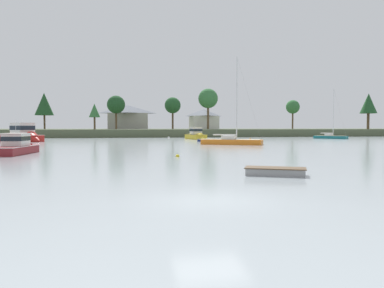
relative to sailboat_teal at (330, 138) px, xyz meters
The scene contains 21 objects.
ground_plane 73.96m from the sailboat_teal, 124.68° to the right, with size 462.07×462.07×0.00m, color #939EA3.
far_shore_bank 58.97m from the sailboat_teal, 135.54° to the left, with size 207.93×50.57×2.00m, color #4C563D.
sailboat_teal is the anchor object (origin of this frame).
cruiser_red 62.27m from the sailboat_teal, behind, with size 9.98×10.09×6.78m.
sailboat_orange 36.77m from the sailboat_teal, 143.14° to the right, with size 8.86×6.46×13.19m.
dinghy_grey 66.55m from the sailboat_teal, 123.99° to the right, with size 3.37×2.53×0.56m.
cruiser_maroon 65.54m from the sailboat_teal, 146.81° to the right, with size 3.23×7.27×4.06m.
dinghy_navy 32.63m from the sailboat_teal, 159.30° to the right, with size 3.36×4.10×0.64m.
cruiser_yellow 29.77m from the sailboat_teal, behind, with size 3.73×8.19×4.94m.
mooring_buoy_yellow 58.62m from the sailboat_teal, 133.65° to the right, with size 0.33×0.33×0.38m.
mooring_buoy_white 36.26m from the sailboat_teal, 162.12° to the left, with size 0.50×0.50×0.55m.
mooring_buoy_orange 18.42m from the sailboat_teal, behind, with size 0.33×0.33×0.38m.
shore_tree_left 58.01m from the sailboat_teal, 144.66° to the left, with size 5.11×5.11×9.55m.
shore_tree_far_right 42.45m from the sailboat_teal, 74.94° to the left, with size 4.52×4.52×9.58m.
shore_tree_center 35.12m from the sailboat_teal, 40.69° to the left, with size 4.74×4.74×10.41m.
shore_tree_inland_c 38.33m from the sailboat_teal, 123.74° to the left, with size 5.70×5.70×11.77m.
shore_tree_far_left 81.49m from the sailboat_teal, 147.41° to the left, with size 5.49×5.49×10.89m.
shore_tree_inland_a 58.54m from the sailboat_teal, 153.87° to the left, with size 2.91×2.91×6.71m.
shore_tree_center_left 51.38m from the sailboat_teal, 125.61° to the left, with size 5.07×5.07×9.97m.
cottage_behind_trees 61.34m from the sailboat_teal, 135.32° to the left, with size 12.93×9.63×7.47m.
cottage_near_water 44.07m from the sailboat_teal, 117.02° to the left, with size 8.34×10.12×6.17m.
Camera 1 is at (-2.98, -12.20, 2.52)m, focal length 34.06 mm.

